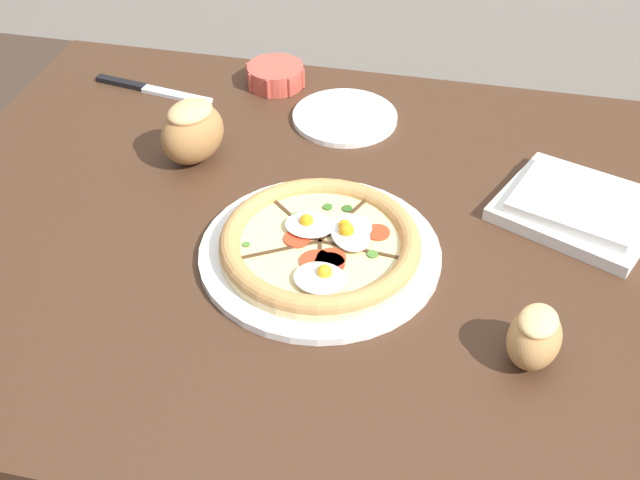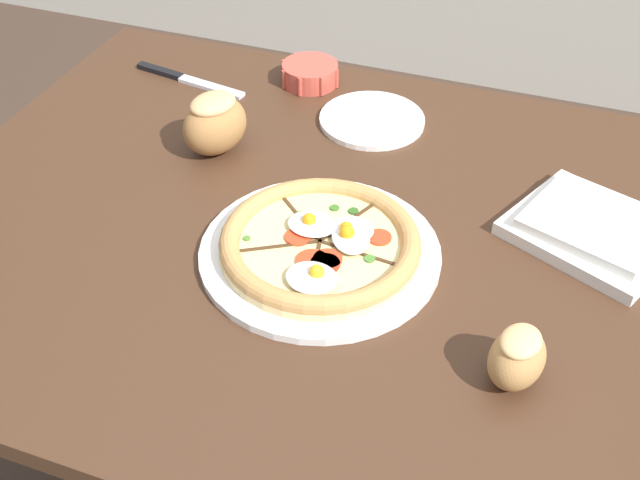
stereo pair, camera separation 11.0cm
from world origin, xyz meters
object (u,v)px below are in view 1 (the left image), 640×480
object	(u,v)px
pizza	(320,246)
ramekin_bowl	(275,75)
knife_main	(151,90)
napkin_folded	(579,207)
side_saucer	(345,117)
dining_table	(343,282)
bread_piece_mid	(192,131)
bread_piece_near	(535,336)

from	to	relation	value
pizza	ramekin_bowl	distance (m)	0.49
ramekin_bowl	knife_main	size ratio (longest dim) A/B	0.47
napkin_folded	side_saucer	world-z (taller)	napkin_folded
ramekin_bowl	napkin_folded	distance (m)	0.61
dining_table	bread_piece_mid	xyz separation A→B (m)	(-0.27, 0.13, 0.16)
bread_piece_near	side_saucer	size ratio (longest dim) A/B	0.54
knife_main	bread_piece_near	bearing A→B (deg)	-26.90
knife_main	ramekin_bowl	bearing A→B (deg)	28.36
ramekin_bowl	dining_table	bearing A→B (deg)	-61.95
bread_piece_near	pizza	bearing A→B (deg)	156.21
dining_table	pizza	distance (m)	0.14
napkin_folded	bread_piece_near	world-z (taller)	bread_piece_near
pizza	side_saucer	xyz separation A→B (m)	(-0.04, 0.36, -0.01)
bread_piece_near	bread_piece_mid	bearing A→B (deg)	149.53
ramekin_bowl	knife_main	bearing A→B (deg)	-160.94
dining_table	knife_main	distance (m)	0.54
knife_main	side_saucer	bearing A→B (deg)	6.52
pizza	napkin_folded	distance (m)	0.39
ramekin_bowl	napkin_folded	world-z (taller)	ramekin_bowl
dining_table	ramekin_bowl	distance (m)	0.46
bread_piece_near	knife_main	world-z (taller)	bread_piece_near
bread_piece_mid	ramekin_bowl	bearing A→B (deg)	76.17
napkin_folded	dining_table	bearing A→B (deg)	-161.47
bread_piece_mid	side_saucer	distance (m)	0.28
napkin_folded	side_saucer	bearing A→B (deg)	154.20
dining_table	pizza	size ratio (longest dim) A/B	3.89
pizza	knife_main	bearing A→B (deg)	136.72
bread_piece_near	knife_main	distance (m)	0.86
ramekin_bowl	knife_main	world-z (taller)	ramekin_bowl
pizza	side_saucer	size ratio (longest dim) A/B	1.85
dining_table	bread_piece_near	distance (m)	0.36
bread_piece_mid	knife_main	distance (m)	0.25
bread_piece_near	napkin_folded	bearing A→B (deg)	78.33
dining_table	side_saucer	xyz separation A→B (m)	(-0.06, 0.30, 0.11)
dining_table	knife_main	world-z (taller)	knife_main
pizza	dining_table	bearing A→B (deg)	70.59
bread_piece_mid	side_saucer	bearing A→B (deg)	38.54
pizza	bread_piece_near	size ratio (longest dim) A/B	3.46
pizza	bread_piece_mid	world-z (taller)	bread_piece_mid
pizza	bread_piece_near	distance (m)	0.32
ramekin_bowl	napkin_folded	xyz separation A→B (m)	(0.54, -0.28, -0.00)
ramekin_bowl	side_saucer	world-z (taller)	ramekin_bowl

